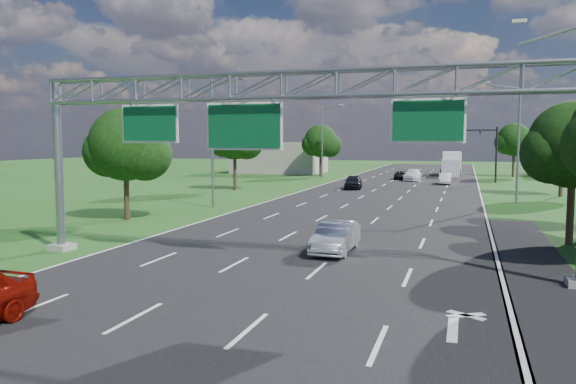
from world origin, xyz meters
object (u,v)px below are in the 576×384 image
at_px(traffic_signal, 467,141).
at_px(silver_sedan, 336,237).
at_px(sign_gantry, 286,100).
at_px(box_truck, 451,164).

distance_m(traffic_signal, silver_sedan, 50.06).
xyz_separation_m(sign_gantry, box_truck, (4.94, 66.93, -5.18)).
xyz_separation_m(traffic_signal, box_truck, (-2.21, 13.93, -3.46)).
bearing_deg(traffic_signal, sign_gantry, -97.68).
bearing_deg(silver_sedan, traffic_signal, 83.55).
bearing_deg(silver_sedan, box_truck, 87.00).
relative_size(sign_gantry, silver_sedan, 5.31).
height_order(sign_gantry, silver_sedan, sign_gantry).
bearing_deg(silver_sedan, sign_gantry, -110.86).
distance_m(silver_sedan, box_truck, 63.56).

